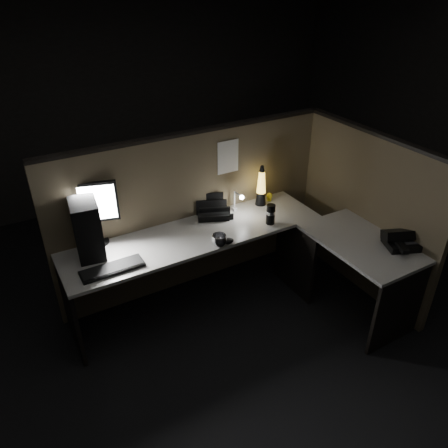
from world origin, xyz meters
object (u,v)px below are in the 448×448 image
desk_phone (400,240)px  keyboard (112,269)px  monitor (92,208)px  lava_lamp (261,189)px  pc_tower (86,225)px

desk_phone → keyboard: bearing=-178.4°
monitor → keyboard: monitor is taller
desk_phone → lava_lamp: bearing=139.2°
pc_tower → keyboard: 0.43m
monitor → keyboard: (-0.01, -0.44, -0.32)m
pc_tower → monitor: bearing=51.2°
lava_lamp → keyboard: bearing=-168.2°
pc_tower → monitor: (0.08, 0.08, 0.09)m
pc_tower → desk_phone: pc_tower is taller
pc_tower → desk_phone: 2.54m
keyboard → desk_phone: size_ratio=1.52×
monitor → lava_lamp: monitor is taller
desk_phone → monitor: bearing=172.0°
lava_lamp → desk_phone: 1.32m
monitor → keyboard: bearing=-74.8°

